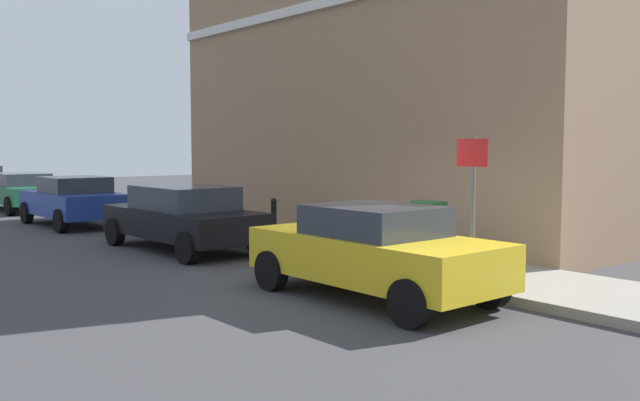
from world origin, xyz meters
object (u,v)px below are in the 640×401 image
(car_green, at_px, (20,190))
(street_sign, at_px, (472,187))
(bollard_far_kerb, at_px, (274,220))
(car_blue, at_px, (73,200))
(car_yellow, at_px, (374,250))
(car_black, at_px, (183,216))
(bollard_near_cabinet, at_px, (368,225))
(utility_cabinet, at_px, (428,235))

(car_green, height_order, street_sign, street_sign)
(bollard_far_kerb, bearing_deg, car_blue, 101.29)
(car_blue, bearing_deg, car_yellow, -179.81)
(car_blue, bearing_deg, car_black, -178.21)
(car_blue, distance_m, bollard_near_cabinet, 9.98)
(street_sign, bearing_deg, car_yellow, 160.26)
(car_green, bearing_deg, bollard_near_cabinet, -172.04)
(car_blue, xyz_separation_m, car_green, (0.18, 5.80, -0.02))
(car_yellow, distance_m, car_blue, 12.32)
(utility_cabinet, distance_m, bollard_near_cabinet, 1.72)
(car_green, xyz_separation_m, bollard_far_kerb, (1.37, -13.55, -0.02))
(car_black, relative_size, car_green, 1.00)
(car_green, bearing_deg, car_black, 179.58)
(utility_cabinet, height_order, street_sign, street_sign)
(car_black, bearing_deg, bollard_far_kerb, -141.60)
(car_black, relative_size, car_blue, 1.11)
(car_yellow, xyz_separation_m, car_blue, (-0.12, 12.32, 0.00))
(car_black, height_order, street_sign, street_sign)
(car_yellow, height_order, car_green, car_yellow)
(car_yellow, distance_m, car_black, 6.16)
(car_green, xyz_separation_m, street_sign, (1.53, -18.69, 0.94))
(bollard_far_kerb, bearing_deg, utility_cabinet, -76.32)
(car_yellow, relative_size, utility_cabinet, 3.57)
(car_black, bearing_deg, bollard_near_cabinet, -147.85)
(car_blue, distance_m, bollard_far_kerb, 7.91)
(car_yellow, height_order, car_black, car_black)
(car_yellow, bearing_deg, car_blue, 0.06)
(car_black, distance_m, car_green, 11.96)
(car_green, distance_m, bollard_far_kerb, 13.62)
(car_yellow, bearing_deg, street_sign, -110.25)
(car_blue, relative_size, bollard_near_cabinet, 3.87)
(utility_cabinet, bearing_deg, car_yellow, -157.46)
(car_yellow, height_order, bollard_far_kerb, car_yellow)
(street_sign, bearing_deg, bollard_near_cabinet, 75.94)
(car_yellow, bearing_deg, bollard_near_cabinet, -42.50)
(car_blue, bearing_deg, utility_cabinet, -168.32)
(bollard_far_kerb, bearing_deg, street_sign, -88.14)
(car_blue, bearing_deg, bollard_far_kerb, -169.08)
(bollard_far_kerb, distance_m, street_sign, 5.23)
(utility_cabinet, xyz_separation_m, street_sign, (-0.71, -1.53, 0.98))
(bollard_near_cabinet, height_order, bollard_far_kerb, same)
(bollard_near_cabinet, xyz_separation_m, street_sign, (-0.81, -3.24, 0.96))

